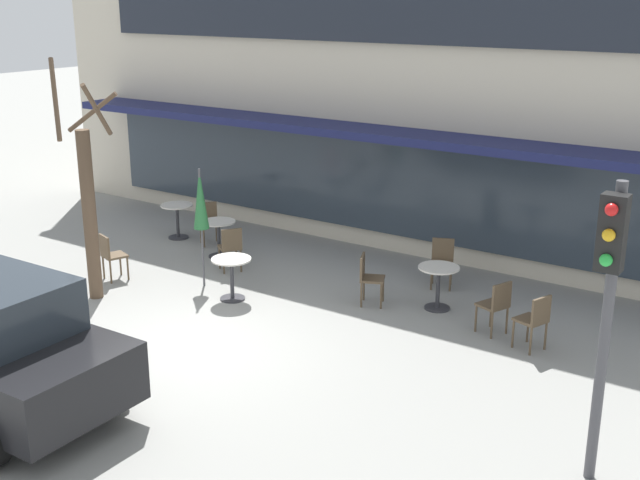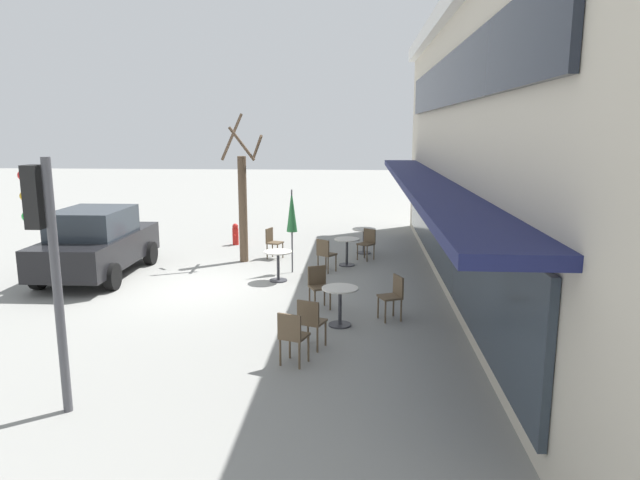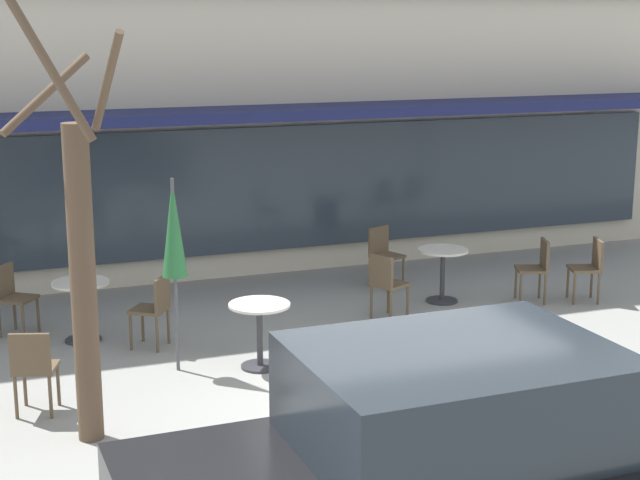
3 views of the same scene
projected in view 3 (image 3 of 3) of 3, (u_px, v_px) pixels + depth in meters
The scene contains 15 objects.
ground_plane at pixel (391, 425), 9.60m from camera, with size 80.00×80.00×0.00m, color gray.
building_facade at pixel (167, 50), 17.96m from camera, with size 18.51×9.10×6.65m.
cafe_table_streetside at pixel (81, 301), 11.99m from camera, with size 0.70×0.70×0.76m.
cafe_table_by_tree at pixel (443, 266), 13.67m from camera, with size 0.70×0.70×0.76m.
cafe_table_mid_patio at pixel (260, 324), 11.07m from camera, with size 0.70×0.70×0.76m.
patio_umbrella_green_folded at pixel (174, 230), 10.74m from camera, with size 0.28×0.28×2.20m.
cafe_chair_0 at pixel (383, 252), 14.47m from camera, with size 0.52×0.52×0.89m.
cafe_chair_1 at pixel (12, 294), 12.24m from camera, with size 0.56×0.56×0.89m.
cafe_chair_2 at pixel (34, 365), 9.73m from camera, with size 0.51×0.51×0.89m.
cafe_chair_3 at pixel (590, 265), 13.69m from camera, with size 0.51×0.51×0.89m.
cafe_chair_4 at pixel (155, 306), 11.75m from camera, with size 0.56×0.56×0.89m.
cafe_chair_5 at pixel (537, 265), 13.67m from camera, with size 0.51×0.51×0.89m.
cafe_chair_6 at pixel (386, 281), 12.84m from camera, with size 0.53×0.53×0.89m.
parked_sedan at pixel (439, 474), 6.64m from camera, with size 4.23×2.07×1.76m.
street_tree at pixel (81, 262), 8.92m from camera, with size 1.08×1.23×4.17m.
Camera 3 is at (-3.81, -8.14, 3.90)m, focal length 55.00 mm.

